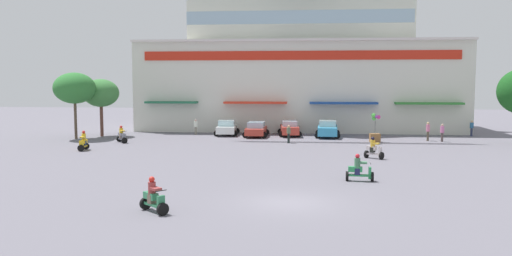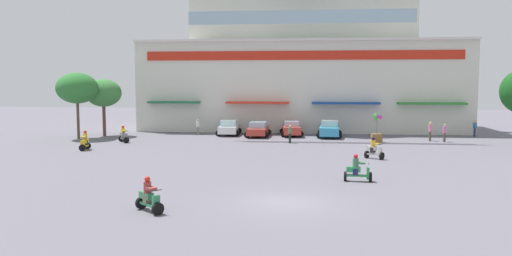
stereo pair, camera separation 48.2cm
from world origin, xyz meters
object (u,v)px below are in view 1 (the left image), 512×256
Objects in this scene: pedestrian_1 at (196,126)px; scooter_rider_1 at (374,150)px; balloon_vendor_cart at (375,131)px; parked_car_3 at (328,129)px; plaza_tree_2 at (101,93)px; scooter_rider_3 at (122,136)px; scooter_rider_0 at (153,198)px; pedestrian_0 at (472,127)px; scooter_rider_4 at (84,142)px; pedestrian_2 at (289,133)px; pedestrian_3 at (442,132)px; parked_car_2 at (289,128)px; scooter_rider_2 at (359,170)px; parked_car_0 at (227,128)px; plaza_tree_0 at (75,88)px; pedestrian_4 at (428,130)px; parked_car_1 at (256,129)px.

scooter_rider_1 is at bearing -42.20° from pedestrian_1.
parked_car_3 is at bearing 139.49° from balloon_vendor_cart.
plaza_tree_2 reaches higher than scooter_rider_3.
scooter_rider_0 is (13.60, -27.68, -3.63)m from plaza_tree_2.
scooter_rider_3 is at bearing -165.91° from pedestrian_0.
parked_car_3 is at bearing 29.88° from scooter_rider_4.
pedestrian_3 reaches higher than pedestrian_2.
pedestrian_2 is at bearing -168.52° from balloon_vendor_cart.
plaza_tree_2 is 3.55× the size of pedestrian_2.
balloon_vendor_cart reaches higher than scooter_rider_3.
pedestrian_3 is (23.29, -3.75, 0.05)m from pedestrian_1.
scooter_rider_2 reaches higher than parked_car_2.
plaza_tree_2 is 7.00m from scooter_rider_3.
balloon_vendor_cart is (1.40, 9.85, 0.36)m from scooter_rider_1.
parked_car_0 is at bearing 162.64° from balloon_vendor_cart.
plaza_tree_0 is 4.04× the size of scooter_rider_1.
parked_car_0 is 19.05m from scooter_rider_1.
plaza_tree_2 reaches higher than parked_car_2.
scooter_rider_4 is (-15.79, -12.09, -0.12)m from parked_car_2.
plaza_tree_0 is at bearing 156.57° from scooter_rider_3.
pedestrian_4 reaches higher than scooter_rider_0.
parked_car_3 is 5.32m from balloon_vendor_cart.
parked_car_2 is 2.81× the size of scooter_rider_4.
parked_car_3 is 13.26m from pedestrian_1.
parked_car_2 is at bearing 80.98° from scooter_rider_0.
scooter_rider_0 is (1.54, -29.96, -0.15)m from parked_car_0.
parked_car_2 is (3.21, 1.03, 0.03)m from parked_car_1.
pedestrian_2 is 0.98× the size of pedestrian_3.
plaza_tree_0 is at bearing -178.19° from pedestrian_3.
scooter_rider_4 is at bearing -162.28° from pedestrian_4.
pedestrian_4 is at bearing 60.57° from scooter_rider_1.
plaza_tree_2 is at bearing 104.55° from scooter_rider_4.
parked_car_0 is 3.22m from pedestrian_1.
balloon_vendor_cart is at bearing -17.36° from parked_car_0.
pedestrian_0 is 1.00× the size of pedestrian_2.
plaza_tree_0 is 3.84× the size of pedestrian_3.
pedestrian_4 is at bearing -13.27° from parked_car_3.
parked_car_1 is at bearing 171.55° from pedestrian_3.
plaza_tree_0 is 17.52m from parked_car_1.
pedestrian_1 is at bearing 178.85° from parked_car_2.
balloon_vendor_cart reaches higher than parked_car_2.
pedestrian_0 is at bearing 6.14° from parked_car_1.
balloon_vendor_cart is at bearing 79.72° from scooter_rider_2.
plaza_tree_0 is 3.59× the size of pedestrian_4.
scooter_rider_4 is at bearing -150.12° from parked_car_3.
scooter_rider_4 is at bearing -142.57° from parked_car_2.
pedestrian_0 and pedestrian_2 have the same top height.
scooter_rider_4 is at bearing -117.14° from pedestrian_1.
balloon_vendor_cart is (-4.92, -1.34, 0.00)m from pedestrian_4.
plaza_tree_0 is 1.42× the size of parked_car_2.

